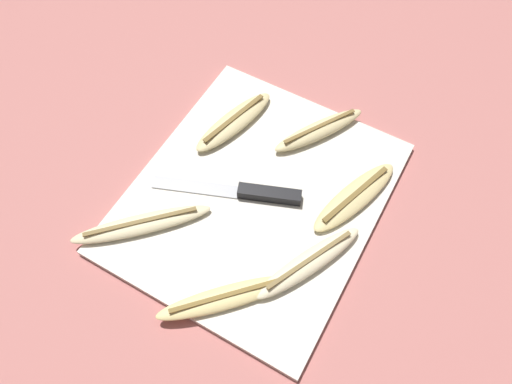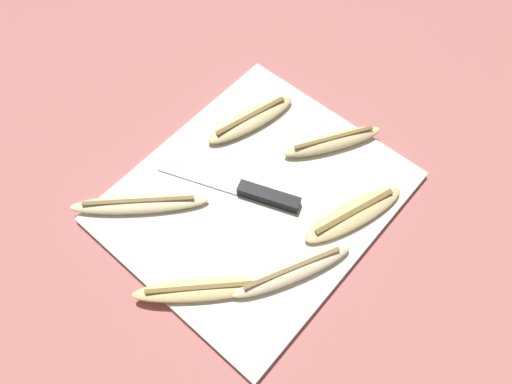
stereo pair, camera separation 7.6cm
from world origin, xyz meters
name	(u,v)px [view 1 (the left image)]	position (x,y,z in m)	size (l,w,h in m)	color
ground_plane	(256,199)	(0.00, 0.00, 0.00)	(4.00, 4.00, 0.00)	#B76B66
cutting_board	(256,197)	(0.00, 0.00, 0.01)	(0.42, 0.36, 0.01)	silver
knife	(254,193)	(0.00, 0.00, 0.02)	(0.10, 0.22, 0.02)	black
banana_spotted_left	(355,197)	(0.07, -0.13, 0.02)	(0.18, 0.10, 0.02)	#DBC684
banana_bright_far	(309,262)	(-0.06, -0.12, 0.02)	(0.18, 0.11, 0.02)	beige
banana_cream_curved	(141,224)	(-0.13, 0.12, 0.02)	(0.17, 0.17, 0.02)	beige
banana_ripe_center	(319,130)	(0.15, -0.03, 0.02)	(0.16, 0.12, 0.02)	beige
banana_golden_short	(225,298)	(-0.17, -0.05, 0.02)	(0.16, 0.16, 0.02)	#EDD689
banana_mellow_near	(234,122)	(0.10, 0.10, 0.02)	(0.17, 0.08, 0.02)	beige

